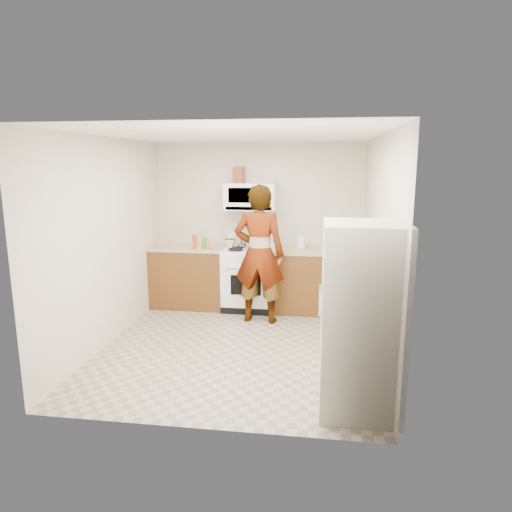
% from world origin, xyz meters
% --- Properties ---
extents(floor, '(3.60, 3.60, 0.00)m').
position_xyz_m(floor, '(0.00, 0.00, 0.00)').
color(floor, gray).
rests_on(floor, ground).
extents(back_wall, '(3.20, 0.02, 2.50)m').
position_xyz_m(back_wall, '(0.00, 1.79, 1.25)').
color(back_wall, beige).
rests_on(back_wall, floor).
extents(right_wall, '(0.02, 3.60, 2.50)m').
position_xyz_m(right_wall, '(1.59, 0.00, 1.25)').
color(right_wall, beige).
rests_on(right_wall, floor).
extents(cabinet_left, '(1.12, 0.62, 0.90)m').
position_xyz_m(cabinet_left, '(-1.04, 1.49, 0.45)').
color(cabinet_left, brown).
rests_on(cabinet_left, floor).
extents(counter_left, '(1.14, 0.64, 0.03)m').
position_xyz_m(counter_left, '(-1.04, 1.49, 0.92)').
color(counter_left, tan).
rests_on(counter_left, cabinet_left).
extents(cabinet_right, '(0.80, 0.62, 0.90)m').
position_xyz_m(cabinet_right, '(0.68, 1.49, 0.45)').
color(cabinet_right, brown).
rests_on(cabinet_right, floor).
extents(counter_right, '(0.82, 0.64, 0.03)m').
position_xyz_m(counter_right, '(0.68, 1.49, 0.92)').
color(counter_right, tan).
rests_on(counter_right, cabinet_right).
extents(gas_range, '(0.76, 0.65, 1.13)m').
position_xyz_m(gas_range, '(-0.10, 1.48, 0.49)').
color(gas_range, white).
rests_on(gas_range, floor).
extents(microwave, '(0.76, 0.38, 0.40)m').
position_xyz_m(microwave, '(-0.10, 1.61, 1.70)').
color(microwave, white).
rests_on(microwave, back_wall).
extents(person, '(0.73, 0.50, 1.92)m').
position_xyz_m(person, '(0.13, 0.93, 0.96)').
color(person, tan).
rests_on(person, floor).
extents(fridge, '(0.71, 0.71, 1.70)m').
position_xyz_m(fridge, '(1.33, -1.27, 0.85)').
color(fridge, '#BAB9B5').
rests_on(fridge, floor).
extents(kettle, '(0.18, 0.18, 0.16)m').
position_xyz_m(kettle, '(0.67, 1.69, 1.02)').
color(kettle, white).
rests_on(kettle, counter_right).
extents(jug, '(0.17, 0.17, 0.24)m').
position_xyz_m(jug, '(-0.27, 1.61, 2.02)').
color(jug, brown).
rests_on(jug, microwave).
extents(saucepan, '(0.22, 0.22, 0.12)m').
position_xyz_m(saucepan, '(-0.26, 1.59, 1.01)').
color(saucepan, '#ACADB1').
rests_on(saucepan, gas_range).
extents(tray, '(0.29, 0.23, 0.05)m').
position_xyz_m(tray, '(0.01, 1.35, 0.96)').
color(tray, silver).
rests_on(tray, gas_range).
extents(bottle_spray, '(0.07, 0.07, 0.22)m').
position_xyz_m(bottle_spray, '(-0.89, 1.32, 1.05)').
color(bottle_spray, red).
rests_on(bottle_spray, counter_left).
extents(bottle_hot_sauce, '(0.06, 0.06, 0.15)m').
position_xyz_m(bottle_hot_sauce, '(-0.74, 1.44, 1.01)').
color(bottle_hot_sauce, orange).
rests_on(bottle_hot_sauce, counter_left).
extents(bottle_green_cap, '(0.07, 0.07, 0.18)m').
position_xyz_m(bottle_green_cap, '(-0.77, 1.37, 1.03)').
color(bottle_green_cap, '#198E3C').
rests_on(bottle_green_cap, counter_left).
extents(pot_lid, '(0.26, 0.26, 0.01)m').
position_xyz_m(pot_lid, '(-0.64, 1.32, 0.94)').
color(pot_lid, silver).
rests_on(pot_lid, counter_left).
extents(broom, '(0.13, 0.28, 1.30)m').
position_xyz_m(broom, '(1.55, 1.10, 0.66)').
color(broom, white).
rests_on(broom, floor).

